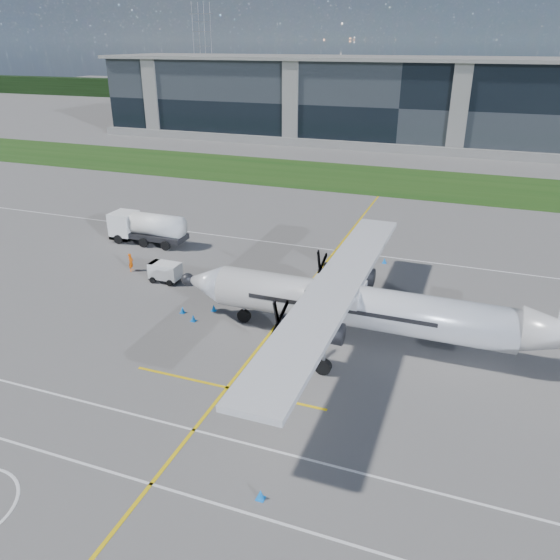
{
  "coord_description": "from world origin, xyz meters",
  "views": [
    {
      "loc": [
        15.08,
        -29.64,
        18.45
      ],
      "look_at": [
        2.69,
        3.61,
        2.81
      ],
      "focal_mm": 35.0,
      "sensor_mm": 36.0,
      "label": 1
    }
  ],
  "objects_px": {
    "safety_cone_portwing": "(260,494)",
    "safety_cone_stbdwing": "(384,261)",
    "safety_cone_nose_stbd": "(214,308)",
    "safety_cone_nose_port": "(193,318)",
    "safety_cone_fwd": "(182,310)",
    "baggage_tug": "(165,272)",
    "ground_crew_person": "(131,261)",
    "turboprop_aircraft": "(376,286)",
    "fuel_tanker_truck": "(143,228)",
    "pylon_west": "(203,51)"
  },
  "relations": [
    {
      "from": "safety_cone_portwing",
      "to": "safety_cone_stbdwing",
      "type": "bearing_deg",
      "value": 90.03
    },
    {
      "from": "safety_cone_stbdwing",
      "to": "safety_cone_nose_stbd",
      "type": "height_order",
      "value": "same"
    },
    {
      "from": "safety_cone_stbdwing",
      "to": "safety_cone_nose_port",
      "type": "bearing_deg",
      "value": -124.22
    },
    {
      "from": "safety_cone_fwd",
      "to": "safety_cone_portwing",
      "type": "xyz_separation_m",
      "value": [
        12.16,
        -14.48,
        0.0
      ]
    },
    {
      "from": "baggage_tug",
      "to": "ground_crew_person",
      "type": "xyz_separation_m",
      "value": [
        -4.01,
        0.93,
        0.11
      ]
    },
    {
      "from": "turboprop_aircraft",
      "to": "baggage_tug",
      "type": "xyz_separation_m",
      "value": [
        -18.21,
        4.29,
        -3.48
      ]
    },
    {
      "from": "ground_crew_person",
      "to": "safety_cone_fwd",
      "type": "height_order",
      "value": "ground_crew_person"
    },
    {
      "from": "fuel_tanker_truck",
      "to": "safety_cone_nose_port",
      "type": "xyz_separation_m",
      "value": [
        12.62,
        -12.99,
        -1.29
      ]
    },
    {
      "from": "safety_cone_nose_port",
      "to": "safety_cone_portwing",
      "type": "xyz_separation_m",
      "value": [
        10.79,
        -13.62,
        0.0
      ]
    },
    {
      "from": "ground_crew_person",
      "to": "fuel_tanker_truck",
      "type": "bearing_deg",
      "value": 16.77
    },
    {
      "from": "turboprop_aircraft",
      "to": "safety_cone_portwing",
      "type": "distance_m",
      "value": 15.43
    },
    {
      "from": "baggage_tug",
      "to": "safety_cone_portwing",
      "type": "relative_size",
      "value": 5.37
    },
    {
      "from": "fuel_tanker_truck",
      "to": "safety_cone_nose_port",
      "type": "bearing_deg",
      "value": -45.83
    },
    {
      "from": "baggage_tug",
      "to": "safety_cone_nose_stbd",
      "type": "relative_size",
      "value": 5.37
    },
    {
      "from": "fuel_tanker_truck",
      "to": "ground_crew_person",
      "type": "distance_m",
      "value": 7.31
    },
    {
      "from": "safety_cone_nose_stbd",
      "to": "turboprop_aircraft",
      "type": "bearing_deg",
      "value": -3.85
    },
    {
      "from": "safety_cone_nose_stbd",
      "to": "fuel_tanker_truck",
      "type": "bearing_deg",
      "value": 140.27
    },
    {
      "from": "pylon_west",
      "to": "safety_cone_stbdwing",
      "type": "height_order",
      "value": "pylon_west"
    },
    {
      "from": "fuel_tanker_truck",
      "to": "ground_crew_person",
      "type": "xyz_separation_m",
      "value": [
        3.05,
        -6.61,
        -0.62
      ]
    },
    {
      "from": "ground_crew_person",
      "to": "safety_cone_portwing",
      "type": "height_order",
      "value": "ground_crew_person"
    },
    {
      "from": "baggage_tug",
      "to": "safety_cone_fwd",
      "type": "xyz_separation_m",
      "value": [
        4.2,
        -4.59,
        -0.56
      ]
    },
    {
      "from": "safety_cone_portwing",
      "to": "baggage_tug",
      "type": "bearing_deg",
      "value": 130.61
    },
    {
      "from": "turboprop_aircraft",
      "to": "safety_cone_portwing",
      "type": "relative_size",
      "value": 57.12
    },
    {
      "from": "turboprop_aircraft",
      "to": "safety_cone_fwd",
      "type": "xyz_separation_m",
      "value": [
        -14.01,
        -0.3,
        -4.03
      ]
    },
    {
      "from": "pylon_west",
      "to": "turboprop_aircraft",
      "type": "height_order",
      "value": "pylon_west"
    },
    {
      "from": "fuel_tanker_truck",
      "to": "safety_cone_portwing",
      "type": "height_order",
      "value": "fuel_tanker_truck"
    },
    {
      "from": "ground_crew_person",
      "to": "safety_cone_portwing",
      "type": "relative_size",
      "value": 3.65
    },
    {
      "from": "safety_cone_stbdwing",
      "to": "safety_cone_portwing",
      "type": "xyz_separation_m",
      "value": [
        0.02,
        -29.45,
        0.0
      ]
    },
    {
      "from": "safety_cone_nose_stbd",
      "to": "safety_cone_portwing",
      "type": "bearing_deg",
      "value": -56.93
    },
    {
      "from": "pylon_west",
      "to": "safety_cone_portwing",
      "type": "bearing_deg",
      "value": -61.65
    },
    {
      "from": "pylon_west",
      "to": "safety_cone_nose_port",
      "type": "relative_size",
      "value": 60.0
    },
    {
      "from": "pylon_west",
      "to": "safety_cone_fwd",
      "type": "height_order",
      "value": "pylon_west"
    },
    {
      "from": "safety_cone_fwd",
      "to": "ground_crew_person",
      "type": "bearing_deg",
      "value": 146.07
    },
    {
      "from": "baggage_tug",
      "to": "safety_cone_stbdwing",
      "type": "distance_m",
      "value": 19.37
    },
    {
      "from": "safety_cone_stbdwing",
      "to": "fuel_tanker_truck",
      "type": "bearing_deg",
      "value": -173.07
    },
    {
      "from": "pylon_west",
      "to": "safety_cone_fwd",
      "type": "relative_size",
      "value": 60.0
    },
    {
      "from": "safety_cone_fwd",
      "to": "safety_cone_nose_port",
      "type": "distance_m",
      "value": 1.62
    },
    {
      "from": "turboprop_aircraft",
      "to": "safety_cone_stbdwing",
      "type": "xyz_separation_m",
      "value": [
        -1.87,
        14.67,
        -4.03
      ]
    },
    {
      "from": "pylon_west",
      "to": "safety_cone_stbdwing",
      "type": "bearing_deg",
      "value": -56.64
    },
    {
      "from": "safety_cone_fwd",
      "to": "safety_cone_portwing",
      "type": "distance_m",
      "value": 18.91
    },
    {
      "from": "safety_cone_fwd",
      "to": "safety_cone_portwing",
      "type": "relative_size",
      "value": 1.0
    },
    {
      "from": "safety_cone_stbdwing",
      "to": "baggage_tug",
      "type": "bearing_deg",
      "value": -147.57
    },
    {
      "from": "pylon_west",
      "to": "baggage_tug",
      "type": "height_order",
      "value": "pylon_west"
    },
    {
      "from": "turboprop_aircraft",
      "to": "safety_cone_stbdwing",
      "type": "bearing_deg",
      "value": 97.25
    },
    {
      "from": "fuel_tanker_truck",
      "to": "baggage_tug",
      "type": "relative_size",
      "value": 3.05
    },
    {
      "from": "safety_cone_nose_port",
      "to": "safety_cone_portwing",
      "type": "relative_size",
      "value": 1.0
    },
    {
      "from": "safety_cone_fwd",
      "to": "safety_cone_portwing",
      "type": "bearing_deg",
      "value": -49.98
    },
    {
      "from": "safety_cone_nose_port",
      "to": "ground_crew_person",
      "type": "bearing_deg",
      "value": 146.3
    },
    {
      "from": "safety_cone_fwd",
      "to": "pylon_west",
      "type": "bearing_deg",
      "value": 117.04
    },
    {
      "from": "ground_crew_person",
      "to": "safety_cone_portwing",
      "type": "distance_m",
      "value": 28.55
    }
  ]
}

